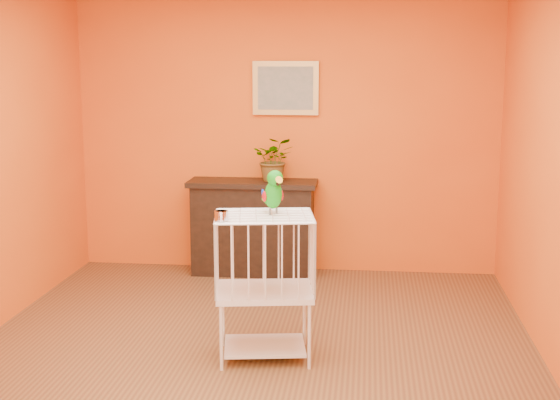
# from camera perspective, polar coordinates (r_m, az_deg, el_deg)

# --- Properties ---
(ground) EXTENTS (4.50, 4.50, 0.00)m
(ground) POSITION_cam_1_polar(r_m,az_deg,el_deg) (5.54, -2.09, -11.15)
(ground) COLOR brown
(ground) RESTS_ON ground
(room_shell) EXTENTS (4.50, 4.50, 4.50)m
(room_shell) POSITION_cam_1_polar(r_m,az_deg,el_deg) (5.18, -2.21, 5.39)
(room_shell) COLOR orange
(room_shell) RESTS_ON ground
(console_cabinet) EXTENTS (1.20, 0.43, 0.89)m
(console_cabinet) POSITION_cam_1_polar(r_m,az_deg,el_deg) (7.39, -2.01, -2.01)
(console_cabinet) COLOR black
(console_cabinet) RESTS_ON ground
(potted_plant) EXTENTS (0.39, 0.43, 0.32)m
(potted_plant) POSITION_cam_1_polar(r_m,az_deg,el_deg) (7.27, -0.40, 2.66)
(potted_plant) COLOR #26722D
(potted_plant) RESTS_ON console_cabinet
(framed_picture) EXTENTS (0.62, 0.04, 0.50)m
(framed_picture) POSITION_cam_1_polar(r_m,az_deg,el_deg) (7.36, 0.41, 8.19)
(framed_picture) COLOR #BE8E44
(framed_picture) RESTS_ON room_shell
(birdcage) EXTENTS (0.71, 0.59, 1.00)m
(birdcage) POSITION_cam_1_polar(r_m,az_deg,el_deg) (5.31, -1.15, -6.20)
(birdcage) COLOR silver
(birdcage) RESTS_ON ground
(feed_cup) EXTENTS (0.09, 0.09, 0.06)m
(feed_cup) POSITION_cam_1_polar(r_m,az_deg,el_deg) (5.02, -4.31, -1.15)
(feed_cup) COLOR silver
(feed_cup) RESTS_ON birdcage
(parrot) EXTENTS (0.19, 0.27, 0.31)m
(parrot) POSITION_cam_1_polar(r_m,az_deg,el_deg) (5.21, -0.49, 0.63)
(parrot) COLOR #59544C
(parrot) RESTS_ON birdcage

